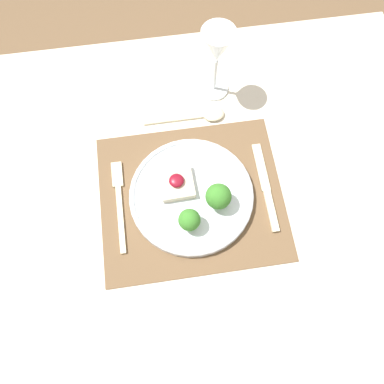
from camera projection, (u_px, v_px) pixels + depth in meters
The scene contains 8 objects.
ground_plane at pixel (192, 260), 1.55m from camera, with size 8.00×8.00×0.00m, color brown.
dining_table at pixel (191, 211), 0.94m from camera, with size 1.22×0.94×0.76m.
placemat at pixel (191, 197), 0.85m from camera, with size 0.41×0.35×0.00m, color brown.
dinner_plate at pixel (193, 194), 0.83m from camera, with size 0.28×0.28×0.08m.
fork at pixel (119, 199), 0.84m from camera, with size 0.02×0.22×0.01m.
knife at pixel (267, 192), 0.85m from camera, with size 0.02×0.22×0.01m.
spoon at pixel (204, 115), 0.92m from camera, with size 0.20×0.04×0.02m.
wine_glass_near at pixel (217, 50), 0.82m from camera, with size 0.08×0.08×0.19m.
Camera 1 is at (-0.04, -0.29, 1.55)m, focal length 35.00 mm.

